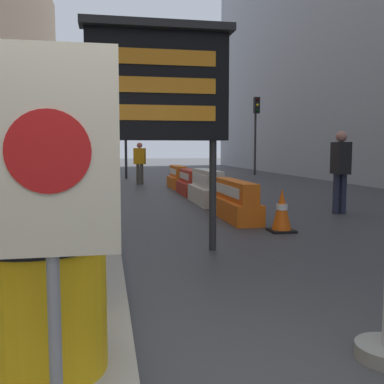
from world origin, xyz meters
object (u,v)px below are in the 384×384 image
barrel_drum_middle (54,261)px  pedestrian_worker (340,165)px  traffic_cone_near (282,211)px  message_board (158,86)px  traffic_light_far_side (256,119)px  pedestrian_passerby (140,160)px  jersey_barrier_red_striped (190,184)px  jersey_barrier_orange_near (178,178)px  jersey_barrier_white (207,189)px  barrel_drum_foreground (43,303)px  warning_sign (50,175)px  traffic_light_near_curb (126,124)px  jersey_barrier_orange_far (235,202)px

barrel_drum_middle → pedestrian_worker: pedestrian_worker is taller
barrel_drum_middle → traffic_cone_near: barrel_drum_middle is taller
barrel_drum_middle → message_board: (1.12, 2.39, 1.73)m
traffic_light_far_side → pedestrian_passerby: 8.51m
jersey_barrier_red_striped → jersey_barrier_orange_near: 2.37m
message_board → traffic_cone_near: message_board is taller
jersey_barrier_white → message_board: bearing=-109.6°
barrel_drum_foreground → traffic_light_far_side: 21.99m
traffic_cone_near → pedestrian_worker: 2.81m
pedestrian_passerby → pedestrian_worker: bearing=136.3°
warning_sign → traffic_light_near_curb: 19.19m
message_board → jersey_barrier_orange_near: message_board is taller
traffic_cone_near → pedestrian_worker: (2.06, 1.78, 0.70)m
barrel_drum_foreground → traffic_light_far_side: (8.22, 20.25, 2.43)m
message_board → traffic_light_near_curb: traffic_light_near_curb is taller
barrel_drum_middle → traffic_light_far_side: 21.10m
pedestrian_worker → pedestrian_passerby: size_ratio=1.09×
warning_sign → barrel_drum_foreground: bearing=102.2°
pedestrian_worker → traffic_cone_near: bearing=-43.7°
message_board → traffic_cone_near: bearing=26.9°
jersey_barrier_orange_far → pedestrian_passerby: (-1.23, 9.14, 0.63)m
traffic_light_far_side → pedestrian_worker: (-2.84, -13.95, -1.90)m
jersey_barrier_red_striped → pedestrian_passerby: pedestrian_passerby is taller
warning_sign → traffic_light_near_curb: (1.17, 19.12, 1.21)m
barrel_drum_foreground → message_board: size_ratio=0.26×
traffic_light_near_curb → traffic_light_far_side: bearing=14.1°
traffic_light_near_curb → pedestrian_passerby: traffic_light_near_curb is taller
jersey_barrier_white → jersey_barrier_orange_near: size_ratio=1.17×
jersey_barrier_orange_near → pedestrian_worker: (2.46, -7.02, 0.71)m
barrel_drum_foreground → traffic_light_near_curb: size_ratio=0.23×
message_board → jersey_barrier_orange_near: 10.29m
message_board → pedestrian_passerby: bearing=87.0°
traffic_light_far_side → warning_sign: bearing=-111.2°
jersey_barrier_orange_far → traffic_light_near_curb: 12.77m
pedestrian_worker → traffic_light_near_curb: bearing=-156.1°
barrel_drum_middle → message_board: message_board is taller
message_board → jersey_barrier_white: message_board is taller
barrel_drum_middle → pedestrian_passerby: (1.73, 14.18, 0.44)m
barrel_drum_foreground → jersey_barrier_white: 9.05m
traffic_light_near_curb → pedestrian_worker: (4.08, -12.21, -1.46)m
jersey_barrier_red_striped → traffic_light_near_curb: 8.04m
warning_sign → pedestrian_passerby: size_ratio=1.07×
barrel_drum_foreground → barrel_drum_middle: (-0.04, 0.99, 0.00)m
barrel_drum_middle → jersey_barrier_red_striped: bearing=73.4°
traffic_light_far_side → jersey_barrier_orange_far: bearing=-110.4°
warning_sign → traffic_light_far_side: size_ratio=0.43×
barrel_drum_foreground → jersey_barrier_white: barrel_drum_foreground is taller
jersey_barrier_white → traffic_light_far_side: bearing=65.6°
barrel_drum_middle → warning_sign: bearing=-83.7°
message_board → jersey_barrier_white: size_ratio=1.47×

